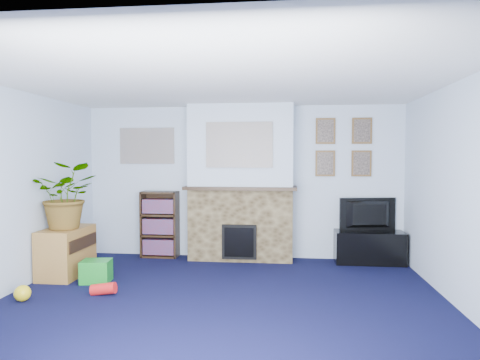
# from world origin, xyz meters

# --- Properties ---
(floor) EXTENTS (5.00, 4.50, 0.01)m
(floor) POSITION_xyz_m (0.00, 0.00, 0.00)
(floor) COLOR black
(floor) RESTS_ON ground
(ceiling) EXTENTS (5.00, 4.50, 0.01)m
(ceiling) POSITION_xyz_m (0.00, 0.00, 2.40)
(ceiling) COLOR white
(ceiling) RESTS_ON wall_back
(wall_back) EXTENTS (5.00, 0.04, 2.40)m
(wall_back) POSITION_xyz_m (0.00, 2.25, 1.20)
(wall_back) COLOR silver
(wall_back) RESTS_ON ground
(wall_front) EXTENTS (5.00, 0.04, 2.40)m
(wall_front) POSITION_xyz_m (0.00, -2.25, 1.20)
(wall_front) COLOR silver
(wall_front) RESTS_ON ground
(wall_left) EXTENTS (0.04, 4.50, 2.40)m
(wall_left) POSITION_xyz_m (-2.50, 0.00, 1.20)
(wall_left) COLOR silver
(wall_left) RESTS_ON ground
(wall_right) EXTENTS (0.04, 4.50, 2.40)m
(wall_right) POSITION_xyz_m (2.50, 0.00, 1.20)
(wall_right) COLOR silver
(wall_right) RESTS_ON ground
(chimney_breast) EXTENTS (1.72, 0.50, 2.40)m
(chimney_breast) POSITION_xyz_m (0.00, 2.05, 1.18)
(chimney_breast) COLOR brown
(chimney_breast) RESTS_ON ground
(collage_main) EXTENTS (1.00, 0.03, 0.68)m
(collage_main) POSITION_xyz_m (0.00, 1.84, 1.78)
(collage_main) COLOR gray
(collage_main) RESTS_ON chimney_breast
(collage_left) EXTENTS (0.90, 0.03, 0.58)m
(collage_left) POSITION_xyz_m (-1.55, 2.23, 1.78)
(collage_left) COLOR gray
(collage_left) RESTS_ON wall_back
(portrait_tl) EXTENTS (0.30, 0.03, 0.40)m
(portrait_tl) POSITION_xyz_m (1.30, 2.23, 2.00)
(portrait_tl) COLOR brown
(portrait_tl) RESTS_ON wall_back
(portrait_tr) EXTENTS (0.30, 0.03, 0.40)m
(portrait_tr) POSITION_xyz_m (1.85, 2.23, 2.00)
(portrait_tr) COLOR brown
(portrait_tr) RESTS_ON wall_back
(portrait_bl) EXTENTS (0.30, 0.03, 0.40)m
(portrait_bl) POSITION_xyz_m (1.30, 2.23, 1.50)
(portrait_bl) COLOR brown
(portrait_bl) RESTS_ON wall_back
(portrait_br) EXTENTS (0.30, 0.03, 0.40)m
(portrait_br) POSITION_xyz_m (1.85, 2.23, 1.50)
(portrait_br) COLOR brown
(portrait_br) RESTS_ON wall_back
(tv_stand) EXTENTS (1.02, 0.43, 0.48)m
(tv_stand) POSITION_xyz_m (1.95, 2.03, 0.22)
(tv_stand) COLOR black
(tv_stand) RESTS_ON ground
(television) EXTENTS (0.87, 0.27, 0.50)m
(television) POSITION_xyz_m (1.95, 2.05, 0.73)
(television) COLOR black
(television) RESTS_ON tv_stand
(bookshelf) EXTENTS (0.58, 0.28, 1.05)m
(bookshelf) POSITION_xyz_m (-1.31, 2.11, 0.50)
(bookshelf) COLOR black
(bookshelf) RESTS_ON ground
(sideboard) EXTENTS (0.46, 0.83, 0.65)m
(sideboard) POSITION_xyz_m (-2.24, 0.90, 0.35)
(sideboard) COLOR olive
(sideboard) RESTS_ON ground
(potted_plant) EXTENTS (0.96, 0.88, 0.89)m
(potted_plant) POSITION_xyz_m (-2.19, 0.85, 1.09)
(potted_plant) COLOR #26661E
(potted_plant) RESTS_ON sideboard
(mantel_clock) EXTENTS (0.10, 0.06, 0.14)m
(mantel_clock) POSITION_xyz_m (-0.00, 2.00, 1.22)
(mantel_clock) COLOR gold
(mantel_clock) RESTS_ON chimney_breast
(mantel_candle) EXTENTS (0.05, 0.05, 0.16)m
(mantel_candle) POSITION_xyz_m (0.24, 2.00, 1.23)
(mantel_candle) COLOR #B2BFC6
(mantel_candle) RESTS_ON chimney_breast
(mantel_teddy) EXTENTS (0.12, 0.12, 0.12)m
(mantel_teddy) POSITION_xyz_m (-0.47, 2.00, 1.22)
(mantel_teddy) COLOR slate
(mantel_teddy) RESTS_ON chimney_breast
(mantel_can) EXTENTS (0.06, 0.06, 0.13)m
(mantel_can) POSITION_xyz_m (0.66, 2.00, 1.21)
(mantel_can) COLOR purple
(mantel_can) RESTS_ON chimney_breast
(green_crate) EXTENTS (0.39, 0.33, 0.28)m
(green_crate) POSITION_xyz_m (-1.71, 0.64, 0.14)
(green_crate) COLOR #198C26
(green_crate) RESTS_ON ground
(toy_ball) EXTENTS (0.18, 0.18, 0.18)m
(toy_ball) POSITION_xyz_m (-2.20, -0.14, 0.09)
(toy_ball) COLOR yellow
(toy_ball) RESTS_ON ground
(toy_block) EXTENTS (0.20, 0.20, 0.20)m
(toy_block) POSITION_xyz_m (-2.30, 0.89, 0.11)
(toy_block) COLOR purple
(toy_block) RESTS_ON ground
(toy_tube) EXTENTS (0.30, 0.13, 0.17)m
(toy_tube) POSITION_xyz_m (-1.40, 0.16, 0.07)
(toy_tube) COLOR red
(toy_tube) RESTS_ON ground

